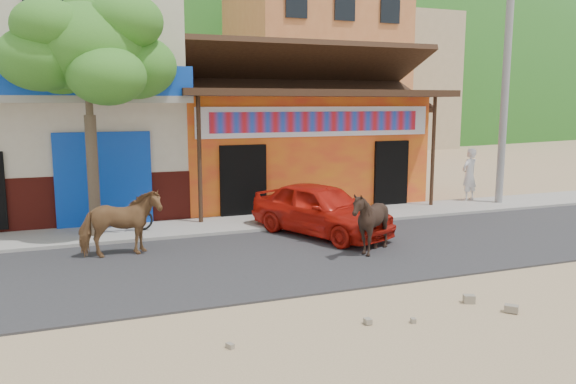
# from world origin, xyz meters

# --- Properties ---
(ground) EXTENTS (120.00, 120.00, 0.00)m
(ground) POSITION_xyz_m (0.00, 0.00, 0.00)
(ground) COLOR #9E825B
(ground) RESTS_ON ground
(road) EXTENTS (60.00, 5.00, 0.04)m
(road) POSITION_xyz_m (0.00, 2.50, 0.02)
(road) COLOR #28282B
(road) RESTS_ON ground
(sidewalk) EXTENTS (60.00, 2.00, 0.12)m
(sidewalk) POSITION_xyz_m (0.00, 6.00, 0.06)
(sidewalk) COLOR gray
(sidewalk) RESTS_ON ground
(dance_club) EXTENTS (8.00, 6.00, 3.60)m
(dance_club) POSITION_xyz_m (2.00, 10.00, 1.80)
(dance_club) COLOR orange
(dance_club) RESTS_ON ground
(cafe_building) EXTENTS (7.00, 6.00, 7.00)m
(cafe_building) POSITION_xyz_m (-5.50, 10.00, 3.50)
(cafe_building) COLOR beige
(cafe_building) RESTS_ON ground
(apartment_front) EXTENTS (9.00, 9.00, 12.00)m
(apartment_front) POSITION_xyz_m (9.00, 24.00, 6.00)
(apartment_front) COLOR #CC723F
(apartment_front) RESTS_ON ground
(apartment_rear) EXTENTS (8.00, 8.00, 10.00)m
(apartment_rear) POSITION_xyz_m (18.00, 30.00, 5.00)
(apartment_rear) COLOR tan
(apartment_rear) RESTS_ON ground
(hillside) EXTENTS (100.00, 40.00, 24.00)m
(hillside) POSITION_xyz_m (0.00, 70.00, 12.00)
(hillside) COLOR #194C14
(hillside) RESTS_ON ground
(tree) EXTENTS (3.00, 3.00, 6.00)m
(tree) POSITION_xyz_m (-4.60, 5.80, 3.12)
(tree) COLOR #2D721E
(tree) RESTS_ON sidewalk
(utility_pole) EXTENTS (0.24, 0.24, 8.00)m
(utility_pole) POSITION_xyz_m (8.20, 6.00, 4.12)
(utility_pole) COLOR gray
(utility_pole) RESTS_ON sidewalk
(cow_tan) EXTENTS (1.79, 0.90, 1.47)m
(cow_tan) POSITION_xyz_m (-4.13, 3.81, 0.77)
(cow_tan) COLOR brown
(cow_tan) RESTS_ON road
(cow_dark) EXTENTS (1.42, 1.29, 1.45)m
(cow_dark) POSITION_xyz_m (1.13, 2.04, 0.77)
(cow_dark) COLOR black
(cow_dark) RESTS_ON road
(red_car) EXTENTS (3.06, 4.29, 1.36)m
(red_car) POSITION_xyz_m (0.84, 4.12, 0.72)
(red_car) COLOR red
(red_car) RESTS_ON road
(scooter) EXTENTS (1.70, 0.72, 0.87)m
(scooter) POSITION_xyz_m (-4.00, 5.95, 0.55)
(scooter) COLOR black
(scooter) RESTS_ON sidewalk
(pedestrian) EXTENTS (0.74, 0.59, 1.77)m
(pedestrian) POSITION_xyz_m (7.51, 6.70, 1.01)
(pedestrian) COLOR silver
(pedestrian) RESTS_ON sidewalk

